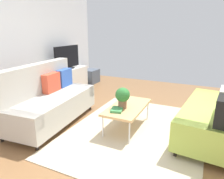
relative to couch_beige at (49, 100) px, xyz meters
The scene contains 14 objects.
ground_plane 1.59m from the couch_beige, 81.94° to the right, with size 7.68×7.68×0.00m, color brown.
wall_far 1.65m from the couch_beige, 80.62° to the left, with size 6.40×0.12×2.90m, color silver.
area_rug 1.72m from the couch_beige, 78.21° to the right, with size 2.90×2.20×0.01m, color beige.
couch_beige is the anchor object (origin of this frame).
couch_green 2.92m from the couch_beige, 76.84° to the right, with size 1.97×1.02×1.10m.
coffee_table 1.48m from the couch_beige, 74.72° to the right, with size 1.10×0.56×0.42m.
tv_console 2.06m from the couch_beige, 27.55° to the left, with size 1.40×0.44×0.64m, color silver.
tv 2.11m from the couch_beige, 27.05° to the left, with size 1.00×0.20×0.64m.
storage_trunk 3.06m from the couch_beige, 16.24° to the left, with size 0.52×0.40×0.44m, color #4C5666.
potted_plant 1.41m from the couch_beige, 79.31° to the right, with size 0.25×0.25×0.36m.
table_book_0 1.35m from the couch_beige, 85.42° to the right, with size 0.24×0.18×0.04m, color #3F8C4C.
vase_0 1.62m from the couch_beige, 38.82° to the left, with size 0.10×0.10×0.15m, color silver.
vase_1 1.75m from the couch_beige, 35.58° to the left, with size 0.10×0.10×0.19m, color #33B29E.
bottle_0 1.83m from the couch_beige, 30.24° to the left, with size 0.04×0.04×0.16m, color purple.
Camera 1 is at (-3.00, -1.12, 1.71)m, focal length 33.10 mm.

